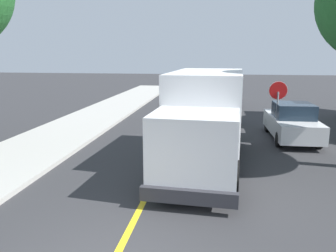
{
  "coord_description": "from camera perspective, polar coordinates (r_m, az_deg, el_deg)",
  "views": [
    {
      "loc": [
        1.83,
        -4.91,
        3.81
      ],
      "look_at": [
        0.21,
        6.14,
        1.4
      ],
      "focal_mm": 35.88,
      "sensor_mm": 36.0,
      "label": 1
    }
  ],
  "objects": [
    {
      "name": "parked_car_far",
      "position": [
        31.24,
        8.36,
        6.49
      ],
      "size": [
        1.85,
        4.42,
        1.67
      ],
      "color": "#B7B7BC",
      "rests_on": "ground"
    },
    {
      "name": "parked_car_near",
      "position": [
        17.45,
        7.54,
        2.1
      ],
      "size": [
        1.97,
        4.47,
        1.67
      ],
      "color": "#4C564C",
      "rests_on": "ground"
    },
    {
      "name": "parked_van_across",
      "position": [
        16.08,
        20.3,
        0.59
      ],
      "size": [
        1.91,
        4.44,
        1.67
      ],
      "color": "silver",
      "rests_on": "ground"
    },
    {
      "name": "stop_sign",
      "position": [
        15.4,
        18.14,
        4.28
      ],
      "size": [
        0.8,
        0.1,
        2.65
      ],
      "color": "gray",
      "rests_on": "ground"
    },
    {
      "name": "box_truck",
      "position": [
        11.6,
        6.3,
        1.95
      ],
      "size": [
        2.82,
        7.31,
        3.2
      ],
      "color": "white",
      "rests_on": "ground"
    },
    {
      "name": "centre_line_yellow",
      "position": [
        15.49,
        1.32,
        -2.05
      ],
      "size": [
        0.16,
        56.0,
        0.01
      ],
      "primitive_type": "cube",
      "color": "gold",
      "rests_on": "ground"
    },
    {
      "name": "parked_car_mid",
      "position": [
        24.72,
        8.26,
        5.03
      ],
      "size": [
        1.84,
        4.42,
        1.67
      ],
      "color": "black",
      "rests_on": "ground"
    },
    {
      "name": "parked_car_furthest",
      "position": [
        37.85,
        8.62,
        7.46
      ],
      "size": [
        1.96,
        4.46,
        1.67
      ],
      "color": "#2D4793",
      "rests_on": "ground"
    }
  ]
}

